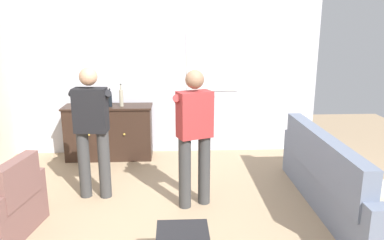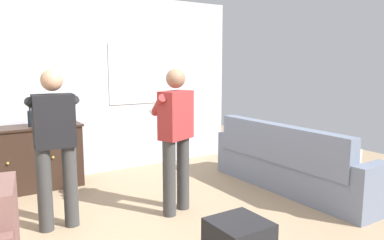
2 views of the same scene
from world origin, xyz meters
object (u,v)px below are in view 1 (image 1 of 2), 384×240
at_px(couch, 333,181).
at_px(armchair, 1,209).
at_px(sideboard_cabinet, 109,132).
at_px(bottle_liquor_amber, 110,100).
at_px(person_standing_left, 92,127).
at_px(bottle_wine_green, 121,98).
at_px(person_standing_right, 194,132).

xyz_separation_m(couch, armchair, (-3.73, -0.40, -0.06)).
relative_size(sideboard_cabinet, bottle_liquor_amber, 4.83).
distance_m(bottle_liquor_amber, person_standing_left, 1.39).
distance_m(armchair, bottle_wine_green, 2.61).
height_order(couch, person_standing_right, person_standing_right).
relative_size(armchair, sideboard_cabinet, 0.68).
bearing_deg(armchair, couch, 6.17).
bearing_deg(person_standing_left, armchair, -132.29).
xyz_separation_m(sideboard_cabinet, person_standing_right, (1.32, -1.75, 0.49)).
bearing_deg(person_standing_left, sideboard_cabinet, 92.03).
height_order(sideboard_cabinet, bottle_wine_green, bottle_wine_green).
xyz_separation_m(armchair, person_standing_right, (2.07, 0.59, 0.65)).
bearing_deg(person_standing_right, person_standing_left, 166.88).
bearing_deg(bottle_wine_green, person_standing_right, -57.49).
height_order(couch, armchair, couch).
bearing_deg(couch, bottle_wine_green, 145.44).
height_order(bottle_wine_green, bottle_liquor_amber, bottle_wine_green).
relative_size(sideboard_cabinet, person_standing_left, 0.85).
height_order(armchair, person_standing_left, person_standing_left).
relative_size(sideboard_cabinet, bottle_wine_green, 3.92).
bearing_deg(armchair, person_standing_left, 47.71).
bearing_deg(couch, person_standing_left, 170.65).
distance_m(bottle_liquor_amber, person_standing_right, 2.11).
distance_m(armchair, person_standing_right, 2.25).
xyz_separation_m(sideboard_cabinet, person_standing_left, (0.05, -1.45, 0.49)).
bearing_deg(bottle_wine_green, armchair, -113.26).
height_order(bottle_liquor_amber, person_standing_right, person_standing_right).
relative_size(couch, sideboard_cabinet, 1.78).
relative_size(bottle_liquor_amber, person_standing_right, 0.18).
bearing_deg(bottle_wine_green, bottle_liquor_amber, -174.93).
bearing_deg(person_standing_left, person_standing_right, -13.12).
distance_m(armchair, bottle_liquor_amber, 2.52).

